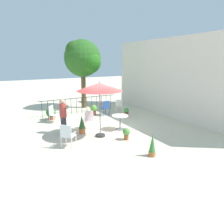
% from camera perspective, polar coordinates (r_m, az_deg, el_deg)
% --- Properties ---
extents(ground_plane, '(60.00, 60.00, 0.00)m').
position_cam_1_polar(ground_plane, '(10.33, -1.80, -4.72)').
color(ground_plane, beige).
extents(villa_facade, '(10.72, 0.30, 4.64)m').
position_cam_1_polar(villa_facade, '(12.53, 16.72, 8.92)').
color(villa_facade, silver).
rests_on(villa_facade, ground).
extents(terrace_railing, '(0.03, 5.07, 1.01)m').
position_cam_1_polar(terrace_railing, '(13.41, -9.21, 2.56)').
color(terrace_railing, black).
rests_on(terrace_railing, ground).
extents(shade_tree, '(2.66, 2.53, 4.76)m').
position_cam_1_polar(shade_tree, '(14.70, -8.05, 14.64)').
color(shade_tree, brown).
rests_on(shade_tree, ground).
extents(patio_umbrella_0, '(1.98, 1.98, 2.49)m').
position_cam_1_polar(patio_umbrella_0, '(8.82, -3.47, 6.89)').
color(patio_umbrella_0, '#2D2D2D').
rests_on(patio_umbrella_0, ground).
extents(cafe_table_0, '(0.82, 0.82, 0.72)m').
position_cam_1_polar(cafe_table_0, '(10.10, 2.29, -2.17)').
color(cafe_table_0, white).
rests_on(cafe_table_0, ground).
extents(patio_chair_0, '(0.62, 0.62, 0.95)m').
position_cam_1_polar(patio_chair_0, '(11.69, -16.14, -0.33)').
color(patio_chair_0, silver).
rests_on(patio_chair_0, ground).
extents(patio_chair_1, '(0.54, 0.55, 0.89)m').
position_cam_1_polar(patio_chair_1, '(13.32, 1.92, 1.99)').
color(patio_chair_1, white).
rests_on(patio_chair_1, ground).
extents(patio_chair_2, '(0.54, 0.52, 0.94)m').
position_cam_1_polar(patio_chair_2, '(10.25, -6.54, -1.81)').
color(patio_chair_2, white).
rests_on(patio_chair_2, ground).
extents(patio_chair_3, '(0.66, 0.66, 0.97)m').
position_cam_1_polar(patio_chair_3, '(8.18, -12.41, -6.09)').
color(patio_chair_3, white).
rests_on(patio_chair_3, ground).
extents(patio_chair_4, '(0.53, 0.50, 0.95)m').
position_cam_1_polar(patio_chair_4, '(12.67, -1.91, 1.43)').
color(patio_chair_4, '#2C4E97').
rests_on(patio_chair_4, ground).
extents(potted_plant_0, '(0.31, 0.31, 0.56)m').
position_cam_1_polar(potted_plant_0, '(12.41, 4.06, -0.05)').
color(potted_plant_0, '#B85B36').
rests_on(potted_plant_0, ground).
extents(potted_plant_1, '(0.26, 0.26, 0.83)m').
position_cam_1_polar(potted_plant_1, '(7.50, 11.22, -9.25)').
color(potted_plant_1, '#B56335').
rests_on(potted_plant_1, ground).
extents(potted_plant_2, '(0.57, 0.57, 0.73)m').
position_cam_1_polar(potted_plant_2, '(12.28, -16.67, -0.29)').
color(potted_plant_2, '#B5563C').
rests_on(potted_plant_2, ground).
extents(potted_plant_3, '(0.43, 0.43, 0.63)m').
position_cam_1_polar(potted_plant_3, '(12.92, -5.11, 0.80)').
color(potted_plant_3, brown).
rests_on(potted_plant_3, ground).
extents(potted_plant_4, '(0.33, 0.33, 0.53)m').
position_cam_1_polar(potted_plant_4, '(8.88, 4.04, -5.84)').
color(potted_plant_4, brown).
rests_on(potted_plant_4, ground).
extents(potted_plant_5, '(0.30, 0.30, 0.87)m').
position_cam_1_polar(potted_plant_5, '(9.71, -8.43, -3.48)').
color(potted_plant_5, '#C7703B').
rests_on(potted_plant_5, ground).
extents(standing_person, '(0.42, 0.42, 1.64)m').
position_cam_1_polar(standing_person, '(9.74, -13.49, -1.11)').
color(standing_person, '#33333D').
rests_on(standing_person, ground).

